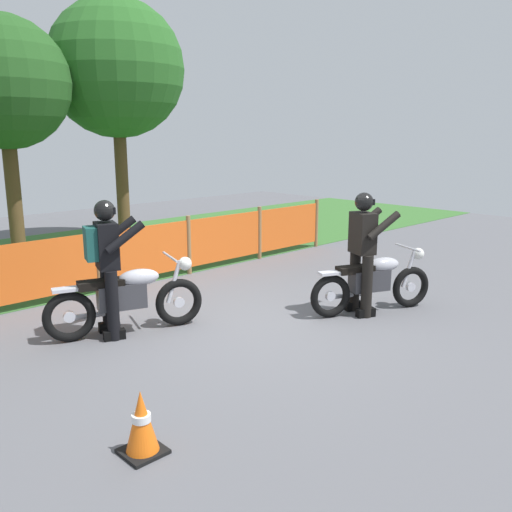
% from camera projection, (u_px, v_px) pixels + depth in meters
% --- Properties ---
extents(ground, '(24.00, 24.00, 0.02)m').
position_uv_depth(ground, '(258.00, 321.00, 7.34)').
color(ground, '#5B5B60').
extents(grass_verge, '(24.00, 5.70, 0.01)m').
position_uv_depth(grass_verge, '(71.00, 256.00, 11.22)').
color(grass_verge, '#386B2D').
rests_on(grass_verge, ground).
extents(barrier_fence, '(8.86, 0.08, 1.05)m').
position_uv_depth(barrier_fence, '(146.00, 251.00, 9.10)').
color(barrier_fence, olive).
rests_on(barrier_fence, ground).
extents(tree_near_left, '(2.49, 2.49, 4.64)m').
position_uv_depth(tree_near_left, '(3.00, 84.00, 10.26)').
color(tree_near_left, brown).
rests_on(tree_near_left, ground).
extents(tree_near_right, '(2.97, 2.97, 5.32)m').
position_uv_depth(tree_near_right, '(116.00, 70.00, 11.87)').
color(tree_near_right, brown).
rests_on(tree_near_right, ground).
extents(motorcycle_lead, '(1.92, 0.84, 0.94)m').
position_uv_depth(motorcycle_lead, '(127.00, 298.00, 6.81)').
color(motorcycle_lead, black).
rests_on(motorcycle_lead, ground).
extents(motorcycle_trailing, '(1.78, 0.91, 0.90)m').
position_uv_depth(motorcycle_trailing, '(373.00, 282.00, 7.63)').
color(motorcycle_trailing, black).
rests_on(motorcycle_trailing, ground).
extents(rider_lead, '(0.77, 0.67, 1.69)m').
position_uv_depth(rider_lead, '(107.00, 261.00, 6.61)').
color(rider_lead, black).
rests_on(rider_lead, ground).
extents(rider_trailing, '(0.70, 0.69, 1.69)m').
position_uv_depth(rider_trailing, '(363.00, 249.00, 7.46)').
color(rider_trailing, black).
rests_on(rider_trailing, ground).
extents(traffic_cone, '(0.32, 0.32, 0.53)m').
position_uv_depth(traffic_cone, '(142.00, 423.00, 4.24)').
color(traffic_cone, black).
rests_on(traffic_cone, ground).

